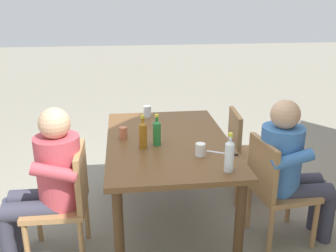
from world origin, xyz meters
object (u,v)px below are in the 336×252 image
object	(u,v)px
cup_terracotta	(123,133)
table_knife	(225,153)
bottle_amber	(143,134)
backpack_by_near_side	(154,144)
chair_far_right	(275,185)
chair_far_left	(246,150)
chair_near_right	(66,198)
cup_glass	(147,112)
cup_white	(200,150)
person_in_white_shirt	(290,165)
person_in_plaid_shirt	(49,178)
bottle_clear	(229,155)
dining_table	(168,150)
bottle_green	(157,132)

from	to	relation	value
cup_terracotta	table_knife	bearing A→B (deg)	60.83
bottle_amber	backpack_by_near_side	xyz separation A→B (m)	(-1.46, 0.21, -0.68)
chair_far_right	backpack_by_near_side	bearing A→B (deg)	-154.30
chair_far_left	chair_far_right	bearing A→B (deg)	0.03
chair_far_right	chair_near_right	bearing A→B (deg)	-90.30
cup_glass	cup_white	bearing A→B (deg)	18.28
chair_far_left	cup_terracotta	size ratio (longest dim) A/B	9.05
cup_terracotta	cup_glass	world-z (taller)	cup_glass
cup_glass	bottle_amber	bearing A→B (deg)	-6.47
chair_near_right	person_in_white_shirt	distance (m)	1.71
chair_far_left	person_in_plaid_shirt	xyz separation A→B (m)	(0.70, -1.70, 0.17)
cup_glass	table_knife	bearing A→B (deg)	27.90
chair_near_right	bottle_amber	distance (m)	0.74
bottle_clear	chair_near_right	bearing A→B (deg)	-103.63
dining_table	person_in_plaid_shirt	world-z (taller)	person_in_plaid_shirt
person_in_plaid_shirt	cup_white	bearing A→B (deg)	90.04
bottle_green	cup_white	distance (m)	0.39
backpack_by_near_side	dining_table	bearing A→B (deg)	0.18
chair_far_left	bottle_green	bearing A→B (deg)	-63.29
chair_far_right	cup_glass	size ratio (longest dim) A/B	8.05
dining_table	cup_terracotta	world-z (taller)	cup_terracotta
chair_far_left	cup_white	bearing A→B (deg)	-40.56
bottle_amber	cup_white	size ratio (longest dim) A/B	2.82
cup_terracotta	bottle_amber	bearing A→B (deg)	33.37
bottle_clear	table_knife	xyz separation A→B (m)	(-0.28, 0.05, -0.11)
cup_white	bottle_green	bearing A→B (deg)	-129.76
person_in_white_shirt	bottle_amber	world-z (taller)	person_in_white_shirt
table_knife	cup_terracotta	bearing A→B (deg)	-119.17
bottle_amber	cup_glass	bearing A→B (deg)	173.53
backpack_by_near_side	bottle_amber	bearing A→B (deg)	-8.14
bottle_amber	cup_glass	xyz separation A→B (m)	(-0.78, 0.09, -0.06)
cup_terracotta	cup_glass	distance (m)	0.60
chair_far_right	bottle_clear	size ratio (longest dim) A/B	3.16
dining_table	cup_white	distance (m)	0.42
chair_near_right	table_knife	bearing A→B (deg)	90.47
chair_far_left	bottle_clear	xyz separation A→B (m)	(0.98, -0.46, 0.40)
person_in_white_shirt	bottle_amber	size ratio (longest dim) A/B	4.40
person_in_plaid_shirt	chair_near_right	bearing A→B (deg)	89.38
dining_table	table_knife	xyz separation A→B (m)	(0.34, 0.39, 0.10)
person_in_white_shirt	bottle_green	bearing A→B (deg)	-103.90
bottle_amber	cup_glass	size ratio (longest dim) A/B	2.48
dining_table	bottle_clear	xyz separation A→B (m)	(0.62, 0.34, 0.21)
bottle_clear	cup_white	size ratio (longest dim) A/B	2.90
chair_far_right	cup_terracotta	bearing A→B (deg)	-110.67
cup_terracotta	table_knife	world-z (taller)	cup_terracotta
person_in_plaid_shirt	table_knife	distance (m)	1.30
chair_far_right	table_knife	bearing A→B (deg)	-92.52
person_in_white_shirt	bottle_green	xyz separation A→B (m)	(-0.25, -1.01, 0.23)
chair_far_left	cup_white	xyz separation A→B (m)	(0.70, -0.60, 0.33)
person_in_white_shirt	bottle_clear	distance (m)	0.68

